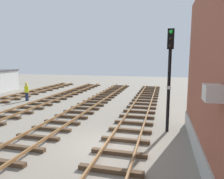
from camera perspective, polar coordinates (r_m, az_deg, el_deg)
The scene contains 6 objects.
ground_plane at distance 10.37m, azimuth -2.60°, elevation -15.31°, with size 80.00×80.00×0.00m, color gray.
track_near_building at distance 10.10m, azimuth 2.89°, elevation -15.20°, with size 2.50×44.23×0.32m.
track_centre at distance 11.80m, azimuth -19.87°, elevation -12.16°, with size 2.50×44.23×0.32m.
signal_mast at distance 11.93m, azimuth 15.64°, elevation 5.47°, with size 0.36×0.40×5.81m.
control_hut at distance 30.94m, azimuth -28.56°, elevation 2.28°, with size 3.00×3.80×2.76m.
track_worker_foreground at distance 22.33m, azimuth -22.57°, elevation -0.54°, with size 0.40×0.40×1.87m.
Camera 1 is at (2.78, -9.07, 4.19)m, focal length 33.01 mm.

